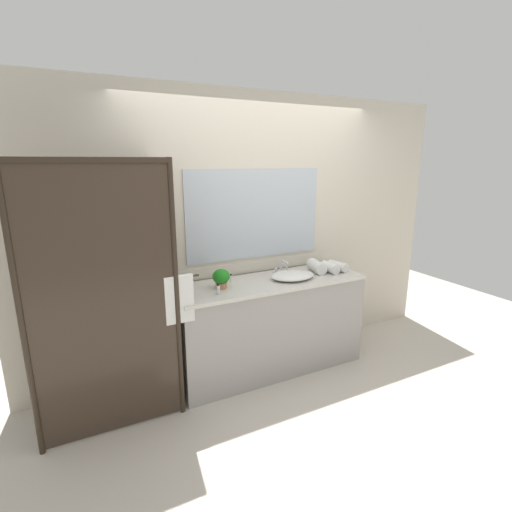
{
  "coord_description": "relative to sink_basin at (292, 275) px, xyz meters",
  "views": [
    {
      "loc": [
        -1.61,
        -2.91,
        1.97
      ],
      "look_at": [
        -0.15,
        0.0,
        1.15
      ],
      "focal_mm": 26.43,
      "sensor_mm": 36.0,
      "label": 1
    }
  ],
  "objects": [
    {
      "name": "rolled_towel_far_edge",
      "position": [
        0.33,
        0.07,
        0.03
      ],
      "size": [
        0.16,
        0.27,
        0.11
      ],
      "primitive_type": "cylinder",
      "rotation": [
        1.57,
        0.0,
        -0.2
      ],
      "color": "white",
      "rests_on": "vanity_cabinet"
    },
    {
      "name": "rolled_towel_middle",
      "position": [
        0.44,
        0.0,
        0.02
      ],
      "size": [
        0.11,
        0.2,
        0.1
      ],
      "primitive_type": "cylinder",
      "rotation": [
        1.57,
        0.0,
        0.06
      ],
      "color": "white",
      "rests_on": "vanity_cabinet"
    },
    {
      "name": "wall_back_with_mirror",
      "position": [
        -0.21,
        0.38,
        0.37
      ],
      "size": [
        4.4,
        0.06,
        2.6
      ],
      "color": "beige",
      "rests_on": "ground_plane"
    },
    {
      "name": "potted_plant",
      "position": [
        -0.7,
        0.04,
        0.06
      ],
      "size": [
        0.15,
        0.15,
        0.17
      ],
      "color": "#B77A51",
      "rests_on": "vanity_cabinet"
    },
    {
      "name": "ground_plane",
      "position": [
        -0.21,
        0.04,
        -0.93
      ],
      "size": [
        8.0,
        8.0,
        0.0
      ],
      "primitive_type": "plane",
      "color": "beige"
    },
    {
      "name": "shower_enclosure",
      "position": [
        -1.48,
        -0.15,
        0.09
      ],
      "size": [
        1.2,
        0.59,
        2.0
      ],
      "color": "#2D2319",
      "rests_on": "ground_plane"
    },
    {
      "name": "amenity_bottle_lotion",
      "position": [
        -0.78,
        -0.1,
        0.01
      ],
      "size": [
        0.03,
        0.03,
        0.09
      ],
      "color": "silver",
      "rests_on": "vanity_cabinet"
    },
    {
      "name": "vanity_cabinet",
      "position": [
        -0.21,
        0.05,
        -0.48
      ],
      "size": [
        1.8,
        0.58,
        0.9
      ],
      "color": "#9E9993",
      "rests_on": "ground_plane"
    },
    {
      "name": "rolled_towel_near_edge",
      "position": [
        0.55,
        0.02,
        0.02
      ],
      "size": [
        0.13,
        0.22,
        0.09
      ],
      "primitive_type": "cylinder",
      "rotation": [
        1.57,
        0.0,
        0.19
      ],
      "color": "white",
      "rests_on": "vanity_cabinet"
    },
    {
      "name": "amenity_bottle_shampoo",
      "position": [
        -0.55,
        0.17,
        0.0
      ],
      "size": [
        0.02,
        0.02,
        0.07
      ],
      "color": "white",
      "rests_on": "vanity_cabinet"
    },
    {
      "name": "sink_basin",
      "position": [
        0.0,
        0.0,
        0.0
      ],
      "size": [
        0.42,
        0.32,
        0.06
      ],
      "primitive_type": "ellipsoid",
      "color": "white",
      "rests_on": "vanity_cabinet"
    },
    {
      "name": "faucet",
      "position": [
        -0.0,
        0.19,
        0.02
      ],
      "size": [
        0.17,
        0.15,
        0.14
      ],
      "color": "silver",
      "rests_on": "vanity_cabinet"
    },
    {
      "name": "amenity_bottle_body_wash",
      "position": [
        -1.03,
        0.09,
        0.01
      ],
      "size": [
        0.03,
        0.03,
        0.09
      ],
      "color": "silver",
      "rests_on": "vanity_cabinet"
    }
  ]
}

